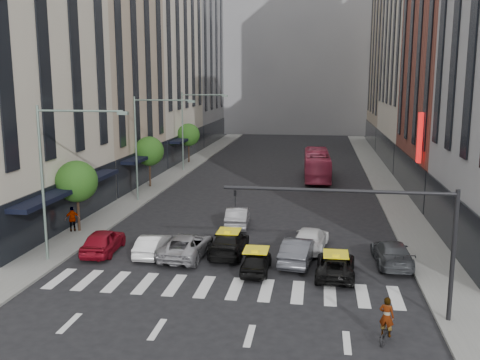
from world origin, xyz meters
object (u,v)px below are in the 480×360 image
at_px(streetlamp_near, 57,163).
at_px(motorcycle, 386,332).
at_px(car_red, 103,241).
at_px(pedestrian_far, 73,219).
at_px(taxi_center, 256,261).
at_px(taxi_left, 229,243).
at_px(car_white_front, 153,245).
at_px(streetlamp_mid, 146,135).
at_px(bus, 317,165).
at_px(streetlamp_far, 190,121).

relative_size(streetlamp_near, motorcycle, 5.81).
distance_m(car_red, pedestrian_far, 5.38).
bearing_deg(motorcycle, taxi_center, -26.98).
bearing_deg(taxi_left, car_red, 6.57).
height_order(streetlamp_near, car_white_front, streetlamp_near).
xyz_separation_m(streetlamp_mid, taxi_center, (11.42, -16.00, -5.27)).
distance_m(streetlamp_mid, bus, 20.13).
height_order(bus, pedestrian_far, bus).
distance_m(car_white_front, motorcycle, 15.71).
height_order(car_red, car_white_front, car_red).
xyz_separation_m(streetlamp_near, streetlamp_mid, (0.00, 16.00, 0.00)).
distance_m(streetlamp_far, pedestrian_far, 26.77).
height_order(streetlamp_near, streetlamp_far, same).
relative_size(car_red, taxi_left, 0.90).
distance_m(streetlamp_near, taxi_center, 12.58).
bearing_deg(streetlamp_mid, taxi_center, -54.48).
xyz_separation_m(streetlamp_near, pedestrian_far, (-2.11, 5.77, -4.88)).
xyz_separation_m(car_red, car_white_front, (3.14, 0.03, -0.11)).
bearing_deg(taxi_left, bus, -101.25).
distance_m(streetlamp_far, taxi_left, 31.03).
xyz_separation_m(car_white_front, pedestrian_far, (-6.95, 3.76, 0.38)).
height_order(streetlamp_far, bus, streetlamp_far).
xyz_separation_m(car_red, pedestrian_far, (-3.81, 3.79, 0.27)).
relative_size(streetlamp_far, taxi_center, 2.41).
height_order(streetlamp_mid, streetlamp_far, same).
relative_size(car_white_front, taxi_center, 1.05).
height_order(car_white_front, taxi_left, taxi_left).
bearing_deg(streetlamp_mid, streetlamp_near, -90.00).
height_order(streetlamp_mid, taxi_left, streetlamp_mid).
bearing_deg(taxi_center, streetlamp_near, 0.45).
xyz_separation_m(car_white_front, taxi_left, (4.56, 0.89, 0.08)).
bearing_deg(taxi_center, taxi_left, -54.65).
relative_size(streetlamp_near, streetlamp_far, 1.00).
height_order(streetlamp_mid, pedestrian_far, streetlamp_mid).
xyz_separation_m(streetlamp_mid, car_red, (1.70, -14.02, -5.14)).
height_order(streetlamp_far, car_white_front, streetlamp_far).
bearing_deg(streetlamp_near, streetlamp_far, 90.00).
distance_m(car_red, taxi_center, 9.92).
xyz_separation_m(streetlamp_mid, bus, (14.55, 13.20, -4.36)).
xyz_separation_m(taxi_center, pedestrian_far, (-13.53, 5.76, 0.39)).
relative_size(taxi_center, pedestrian_far, 2.14).
height_order(streetlamp_near, bus, streetlamp_near).
relative_size(streetlamp_near, streetlamp_mid, 1.00).
relative_size(streetlamp_mid, bus, 0.81).
bearing_deg(taxi_left, car_white_front, 10.82).
height_order(streetlamp_mid, motorcycle, streetlamp_mid).
height_order(motorcycle, pedestrian_far, pedestrian_far).
height_order(streetlamp_mid, taxi_center, streetlamp_mid).
relative_size(streetlamp_near, car_red, 2.02).
relative_size(streetlamp_mid, taxi_left, 1.81).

